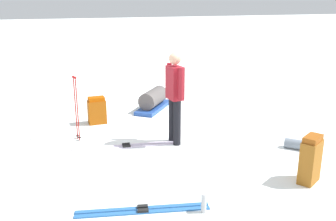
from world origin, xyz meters
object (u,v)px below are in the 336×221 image
backpack_large_dark (310,160)px  thermos_bottle (204,203)px  backpack_bright (97,111)px  skier_standing (175,93)px  sleeping_mat_rolled (300,145)px  ski_poles_planted_near (76,105)px  ski_pair_far (126,146)px  gear_sled (153,100)px  ski_pair_near (143,210)px

backpack_large_dark → thermos_bottle: 1.84m
backpack_bright → skier_standing: bearing=38.8°
backpack_large_dark → sleeping_mat_rolled: 1.29m
ski_poles_planted_near → thermos_bottle: 3.41m
ski_pair_far → ski_poles_planted_near: (-0.63, -0.81, 0.68)m
gear_sled → sleeping_mat_rolled: 3.72m
backpack_large_dark → gear_sled: (-4.31, -1.26, -0.13)m
backpack_bright → sleeping_mat_rolled: bearing=52.6°
gear_sled → thermos_bottle: gear_sled is taller
backpack_bright → gear_sled: bearing=115.5°
ski_pair_far → thermos_bottle: (2.45, 0.54, 0.12)m
backpack_large_dark → backpack_bright: (-3.62, -2.68, -0.07)m
ski_pair_near → gear_sled: 4.57m
sleeping_mat_rolled → thermos_bottle: size_ratio=2.12×
ski_pair_near → ski_pair_far: bearing=174.7°
skier_standing → sleeping_mat_rolled: skier_standing is taller
thermos_bottle → skier_standing: bearing=171.2°
backpack_bright → gear_sled: size_ratio=0.44×
skier_standing → ski_pair_near: 2.59m
ski_pair_near → ski_poles_planted_near: ski_poles_planted_near is taller
skier_standing → ski_pair_far: skier_standing is taller
backpack_bright → ski_poles_planted_near: 1.07m
ski_pair_near → backpack_bright: (-3.70, -0.14, 0.27)m
skier_standing → backpack_large_dark: 2.58m
gear_sled → thermos_bottle: size_ratio=5.06×
ski_pair_far → sleeping_mat_rolled: sleeping_mat_rolled is taller
skier_standing → ski_pair_near: bearing=-27.4°
ski_pair_near → sleeping_mat_rolled: sleeping_mat_rolled is taller
ski_pair_near → backpack_bright: size_ratio=2.97×
sleeping_mat_rolled → thermos_bottle: (1.43, -2.43, 0.04)m
ski_pair_near → gear_sled: bearing=163.7°
backpack_bright → ski_poles_planted_near: (0.87, -0.46, 0.41)m
gear_sled → sleeping_mat_rolled: (3.21, 1.88, -0.13)m
ski_pair_far → ski_poles_planted_near: size_ratio=1.58×
skier_standing → gear_sled: 2.36m
ski_pair_near → gear_sled: (-4.38, 1.28, 0.21)m
thermos_bottle → backpack_bright: bearing=-167.4°
ski_poles_planted_near → backpack_large_dark: bearing=48.8°
skier_standing → ski_pair_near: skier_standing is taller
skier_standing → backpack_bright: 2.11m
sleeping_mat_rolled → ski_poles_planted_near: bearing=-113.7°
gear_sled → ski_pair_near: bearing=-16.3°
backpack_large_dark → thermos_bottle: bearing=-79.6°
ski_poles_planted_near → thermos_bottle: (3.08, 1.34, -0.56)m
ski_pair_far → backpack_large_dark: bearing=47.7°
backpack_large_dark → ski_poles_planted_near: ski_poles_planted_near is taller
ski_poles_planted_near → ski_pair_near: bearing=12.1°
backpack_large_dark → skier_standing: bearing=-145.3°
backpack_bright → ski_poles_planted_near: size_ratio=0.47×
ski_pair_far → backpack_bright: 1.56m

